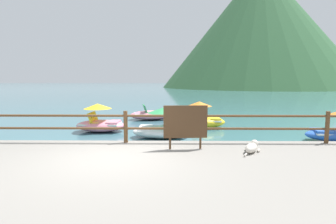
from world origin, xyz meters
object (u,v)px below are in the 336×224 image
at_px(sign_board, 185,123).
at_px(dog_resting, 252,147).
at_px(pedal_boat_4, 161,127).
at_px(pedal_boat_0, 152,115).
at_px(pedal_boat_1, 201,119).
at_px(pedal_boat_2, 100,122).

xyz_separation_m(sign_board, dog_resting, (1.72, -0.25, -0.61)).
relative_size(dog_resting, pedal_boat_4, 0.42).
xyz_separation_m(dog_resting, pedal_boat_4, (-2.50, 3.57, -0.12)).
bearing_deg(pedal_boat_0, dog_resting, -68.80).
height_order(dog_resting, pedal_boat_0, pedal_boat_0).
bearing_deg(pedal_boat_4, pedal_boat_0, 98.73).
distance_m(pedal_boat_0, pedal_boat_4, 4.81).
bearing_deg(pedal_boat_4, dog_resting, -55.00).
height_order(pedal_boat_1, pedal_boat_2, pedal_boat_1).
xyz_separation_m(pedal_boat_0, pedal_boat_2, (-1.98, -3.58, 0.14)).
bearing_deg(sign_board, pedal_boat_4, 103.15).
height_order(pedal_boat_0, pedal_boat_2, pedal_boat_2).
relative_size(sign_board, pedal_boat_0, 0.45).
distance_m(sign_board, pedal_boat_2, 5.73).
bearing_deg(pedal_boat_2, dog_resting, -42.30).
bearing_deg(pedal_boat_4, pedal_boat_1, 50.44).
xyz_separation_m(sign_board, pedal_boat_1, (1.02, 5.49, -0.71)).
bearing_deg(pedal_boat_0, sign_board, -79.44).
bearing_deg(sign_board, pedal_boat_2, 127.84).
bearing_deg(pedal_boat_2, sign_board, -52.16).
relative_size(pedal_boat_1, pedal_boat_2, 1.02).
bearing_deg(sign_board, pedal_boat_0, 100.56).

